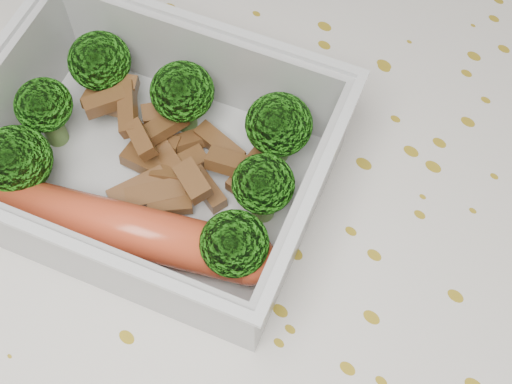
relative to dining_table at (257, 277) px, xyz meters
The scene contains 6 objects.
dining_table is the anchor object (origin of this frame).
tablecloth 0.05m from the dining_table, ahead, with size 1.46×0.96×0.19m.
lunch_container 0.13m from the dining_table, 160.20° to the right, with size 0.22×0.19×0.06m.
broccoli_florets 0.14m from the dining_table, 169.90° to the right, with size 0.16×0.14×0.05m.
meat_pile 0.12m from the dining_table, behind, with size 0.11×0.08×0.03m.
sausage 0.13m from the dining_table, 125.91° to the right, with size 0.14×0.08×0.03m.
Camera 1 is at (0.11, -0.13, 1.10)m, focal length 50.00 mm.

